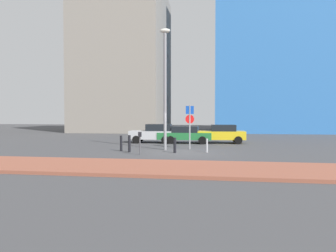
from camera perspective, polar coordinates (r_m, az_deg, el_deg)
ground_plane at (r=20.38m, az=2.16°, el=-4.65°), size 120.00×120.00×0.00m
sidewalk_brick at (r=13.97m, az=-1.04°, el=-7.37°), size 40.00×4.07×0.14m
parked_car_silver at (r=27.42m, az=-2.15°, el=-1.28°), size 4.30×2.11×1.59m
parked_car_green at (r=27.02m, az=3.00°, el=-1.47°), size 4.45×1.90×1.43m
parked_car_yellow at (r=27.36m, az=9.38°, el=-1.34°), size 4.08×2.12×1.54m
parking_sign_post at (r=22.17m, az=3.86°, el=0.76°), size 0.60×0.10×2.99m
parking_meter at (r=18.97m, az=-4.98°, el=-2.48°), size 0.18×0.14×1.35m
street_lamp at (r=21.82m, az=-0.52°, el=8.12°), size 0.70×0.36×8.10m
traffic_bollard_near at (r=20.00m, az=1.21°, el=-3.41°), size 0.17×0.17×0.95m
traffic_bollard_mid at (r=20.55m, az=-6.82°, el=-3.11°), size 0.16×0.16×1.07m
traffic_bollard_far at (r=20.40m, az=6.88°, el=-3.44°), size 0.12×0.12×0.86m
traffic_bollard_edge at (r=21.15m, az=-8.27°, el=-3.05°), size 0.15×0.15×1.02m
building_colorful_midrise at (r=51.00m, az=19.94°, el=14.06°), size 19.74×14.36×26.38m
building_under_construction at (r=48.93m, az=-7.86°, el=10.94°), size 12.25×12.92×20.11m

